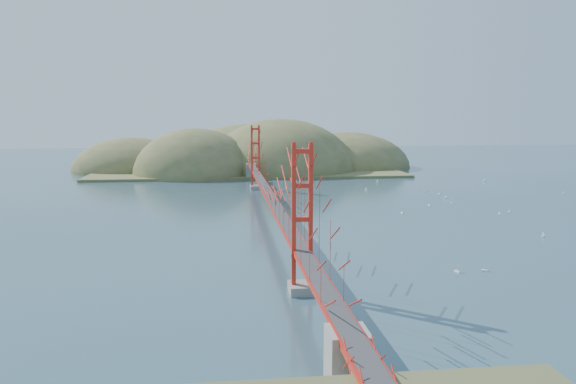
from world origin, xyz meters
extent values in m
plane|color=#2F4F5E|center=(0.00, 0.00, 0.00)|extent=(320.00, 320.00, 0.00)
cube|color=gray|center=(0.00, -30.00, 0.35)|extent=(2.00, 2.40, 0.70)
cube|color=gray|center=(0.00, 30.00, 0.35)|extent=(2.00, 2.40, 0.70)
cube|color=red|center=(0.00, 0.00, 3.30)|extent=(1.40, 92.00, 0.16)
cube|color=red|center=(0.00, 0.00, 3.10)|extent=(1.33, 92.00, 0.24)
cube|color=#38383A|center=(0.00, 0.00, 3.40)|extent=(1.19, 92.00, 0.03)
cube|color=gray|center=(0.00, -46.00, 1.65)|extent=(2.00, 2.20, 3.30)
cube|color=gray|center=(0.00, 46.00, 1.65)|extent=(2.20, 2.60, 3.30)
cylinder|color=white|center=(0.40, -47.80, 1.49)|extent=(0.03, 0.03, 1.00)
cube|color=olive|center=(0.00, 64.00, 0.25)|extent=(70.00, 40.00, 0.60)
ellipsoid|color=olive|center=(-12.00, 56.00, 0.00)|extent=(28.00, 28.00, 21.00)
ellipsoid|color=olive|center=(8.00, 62.00, 0.00)|extent=(36.00, 36.00, 25.00)
ellipsoid|color=olive|center=(26.00, 70.00, 0.00)|extent=(32.00, 32.00, 18.00)
ellipsoid|color=olive|center=(-28.00, 68.00, 0.00)|extent=(28.00, 28.00, 16.00)
ellipsoid|color=olive|center=(2.00, 78.00, 0.00)|extent=(44.00, 44.00, 22.00)
cube|color=white|center=(18.87, 3.03, 0.06)|extent=(0.33, 0.58, 0.10)
cylinder|color=white|center=(18.87, 3.03, 0.36)|extent=(0.02, 0.02, 0.60)
cube|color=white|center=(46.89, 36.16, 0.06)|extent=(0.54, 0.19, 0.10)
cylinder|color=white|center=(46.89, 36.16, 0.35)|extent=(0.02, 0.02, 0.58)
cube|color=white|center=(33.86, 1.55, 0.07)|extent=(0.55, 0.57, 0.11)
cylinder|color=white|center=(33.86, 1.55, 0.39)|extent=(0.02, 0.02, 0.65)
cube|color=white|center=(29.11, 10.24, 0.06)|extent=(0.43, 0.51, 0.09)
cylinder|color=white|center=(29.11, 10.24, 0.33)|extent=(0.01, 0.01, 0.55)
cube|color=white|center=(14.35, -26.08, 0.07)|extent=(0.40, 0.66, 0.11)
cylinder|color=white|center=(14.35, -26.08, 0.41)|extent=(0.02, 0.02, 0.68)
cube|color=white|center=(31.13, 20.28, 0.06)|extent=(0.41, 0.59, 0.10)
cylinder|color=white|center=(31.13, 20.28, 0.37)|extent=(0.02, 0.02, 0.62)
cube|color=white|center=(24.96, 37.37, 0.06)|extent=(0.59, 0.22, 0.10)
cylinder|color=white|center=(24.96, 37.37, 0.38)|extent=(0.02, 0.02, 0.63)
cube|color=white|center=(24.92, 8.60, 0.07)|extent=(0.20, 0.61, 0.11)
cylinder|color=white|center=(24.92, 8.60, 0.40)|extent=(0.02, 0.02, 0.67)
cube|color=white|center=(29.80, 23.17, 0.06)|extent=(0.58, 0.34, 0.10)
cylinder|color=white|center=(29.80, 23.17, 0.36)|extent=(0.02, 0.02, 0.61)
cube|color=white|center=(52.05, 17.29, 0.06)|extent=(0.50, 0.48, 0.09)
cylinder|color=white|center=(52.05, 17.29, 0.34)|extent=(0.02, 0.02, 0.57)
cube|color=white|center=(30.25, 15.40, 0.05)|extent=(0.51, 0.21, 0.09)
cylinder|color=white|center=(30.25, 15.40, 0.32)|extent=(0.01, 0.01, 0.54)
cube|color=white|center=(16.89, -26.00, 0.06)|extent=(0.59, 0.50, 0.11)
cylinder|color=white|center=(16.89, -26.00, 0.39)|extent=(0.02, 0.02, 0.64)
cube|color=white|center=(32.06, 0.83, 0.05)|extent=(0.22, 0.52, 0.09)
cylinder|color=white|center=(32.06, 0.83, 0.33)|extent=(0.01, 0.01, 0.55)
cube|color=white|center=(29.81, -13.63, 0.06)|extent=(0.56, 0.45, 0.10)
cylinder|color=white|center=(29.81, -13.63, 0.36)|extent=(0.02, 0.02, 0.60)
cube|color=white|center=(19.58, 25.64, 0.06)|extent=(0.56, 0.41, 0.10)
cylinder|color=white|center=(19.58, 25.64, 0.35)|extent=(0.02, 0.02, 0.59)
cube|color=white|center=(9.06, 42.00, 0.05)|extent=(0.50, 0.34, 0.09)
cylinder|color=white|center=(9.06, 42.00, 0.31)|extent=(0.01, 0.01, 0.52)
camera|label=1|loc=(-5.98, -71.72, 13.85)|focal=35.00mm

